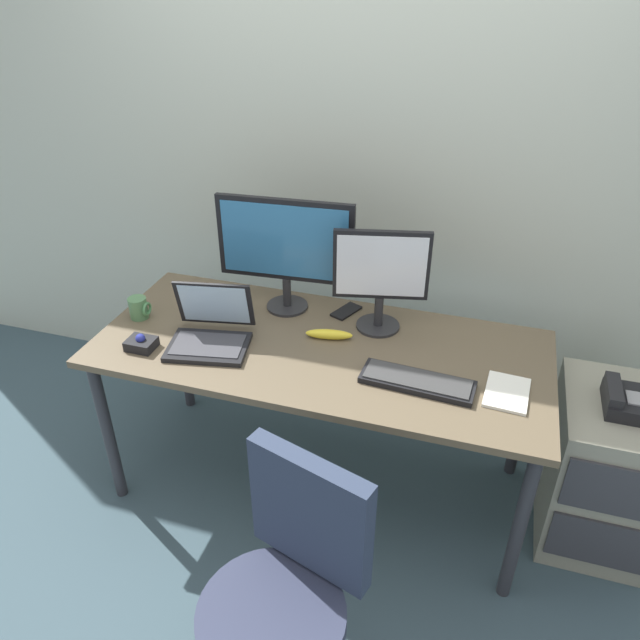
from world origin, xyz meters
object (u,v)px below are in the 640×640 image
Objects in this scene: file_cabinet at (604,470)px; trackball_mouse at (141,343)px; office_chair at (284,610)px; monitor_side at (381,274)px; cell_phone at (346,311)px; laptop at (211,331)px; desk_phone at (626,401)px; coffee_mug at (139,308)px; keyboard at (417,381)px; banana at (329,334)px; monitor_main at (285,246)px; paper_notepad at (507,392)px.

trackball_mouse reaches higher than file_cabinet.
monitor_side is (0.03, 1.09, 0.60)m from office_chair.
cell_phone is (0.70, 0.50, -0.02)m from trackball_mouse.
file_cabinet is 1.84× the size of laptop.
desk_phone is 1.95m from coffee_mug.
keyboard is (0.25, 0.76, 0.37)m from office_chair.
office_chair is 1.23m from cell_phone.
coffee_mug is at bearing -167.22° from monitor_side.
office_chair is at bearing -108.11° from keyboard.
office_chair reaches higher than banana.
trackball_mouse is at bearing -157.55° from banana.
cell_phone is at bearing 35.76° from trackball_mouse.
cell_phone is (0.45, 0.38, -0.05)m from laptop.
monitor_side is 3.92× the size of trackball_mouse.
monitor_main reaches higher than keyboard.
banana reaches higher than keyboard.
file_cabinet is 4.63× the size of cell_phone.
trackball_mouse is (-0.86, -0.43, -0.22)m from monitor_side.
monitor_main is 0.70m from trackball_mouse.
laptop reaches higher than banana.
paper_notepad reaches higher than desk_phone.
keyboard is 3.80× the size of trackball_mouse.
file_cabinet is 1.53× the size of monitor_side.
keyboard is 0.44m from banana.
laptop is 0.47m from banana.
file_cabinet is 1.14× the size of monitor_main.
monitor_main reaches higher than office_chair.
laptop is 0.60m from cell_phone.
cell_phone is at bearing 86.64° from banana.
paper_notepad is (0.31, 0.04, -0.01)m from keyboard.
monitor_side is at bearing 26.48° from trackball_mouse.
office_chair is 2.11× the size of monitor_side.
office_chair is 9.81× the size of coffee_mug.
office_chair is 1.06m from laptop.
trackball_mouse is 0.53× the size of paper_notepad.
monitor_main reaches higher than banana.
desk_phone is 0.35× the size of monitor_main.
coffee_mug is at bearing 174.63° from keyboard.
laptop is at bearing -173.35° from desk_phone.
laptop is at bearing -12.34° from coffee_mug.
office_chair is at bearing -135.51° from desk_phone.
banana is (0.82, 0.08, -0.03)m from coffee_mug.
cell_phone is (0.26, 0.04, -0.29)m from monitor_main.
laptop is at bearing 177.83° from keyboard.
monitor_main is 0.39m from cell_phone.
coffee_mug is at bearing -136.54° from cell_phone.
desk_phone is 1.59m from laptop.
coffee_mug is 0.49× the size of banana.
banana reaches higher than file_cabinet.
coffee_mug reaches higher than trackball_mouse.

